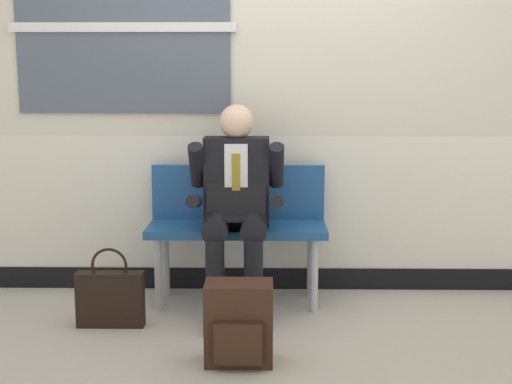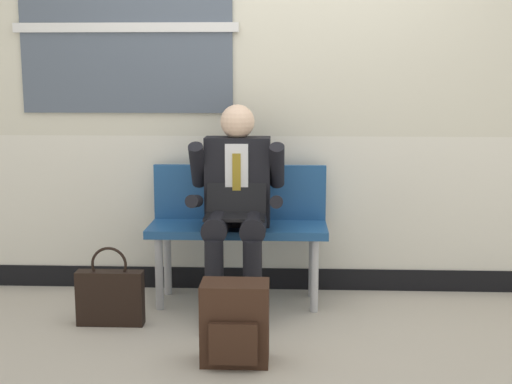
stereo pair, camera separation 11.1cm
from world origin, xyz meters
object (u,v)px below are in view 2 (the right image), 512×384
at_px(backpack, 235,324).
at_px(handbag, 110,296).
at_px(bench_with_person, 239,219).
at_px(person_seated, 236,202).

height_order(backpack, handbag, handbag).
relative_size(bench_with_person, person_seated, 0.88).
height_order(bench_with_person, backpack, bench_with_person).
bearing_deg(bench_with_person, backpack, -87.23).
bearing_deg(backpack, person_seated, 93.43).
bearing_deg(handbag, bench_with_person, 34.55).
distance_m(person_seated, handbag, 0.92).
relative_size(bench_with_person, backpack, 2.66).
distance_m(bench_with_person, person_seated, 0.24).
xyz_separation_m(backpack, handbag, (-0.76, 0.50, -0.03)).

